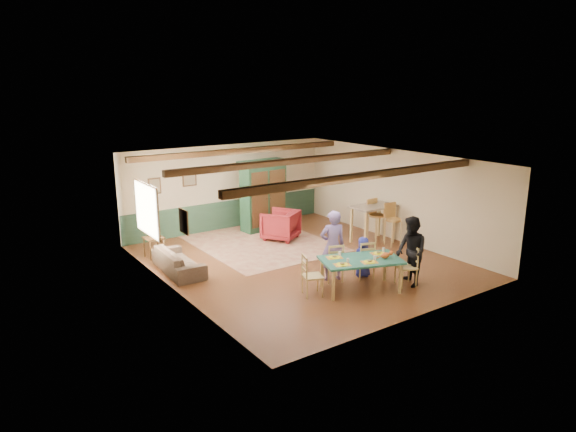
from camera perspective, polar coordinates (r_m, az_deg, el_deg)
floor at (r=13.57m, az=1.45°, el=-5.06°), size 8.00×8.00×0.00m
wall_back at (r=16.50m, az=-6.74°, el=3.23°), size 7.00×0.02×2.70m
wall_left at (r=11.53m, az=-12.71°, el=-1.91°), size 0.02×8.00×2.70m
wall_right at (r=15.45m, az=12.03°, el=2.25°), size 0.02×8.00×2.70m
ceiling at (r=12.92m, az=1.52°, el=6.30°), size 7.00×8.00×0.02m
wainscot_back at (r=16.68m, az=-6.62°, el=0.18°), size 6.95×0.03×0.90m
ceiling_beam_front at (r=11.18m, az=8.51°, el=4.42°), size 6.95×0.16×0.16m
ceiling_beam_mid at (r=13.25m, az=0.49°, el=6.12°), size 6.95×0.16×0.16m
ceiling_beam_back at (r=15.43m, az=-5.12°, el=7.24°), size 6.95×0.16×0.16m
window_left at (r=13.04m, az=-15.48°, el=0.71°), size 0.06×1.60×1.30m
picture_left_wall at (r=10.90m, az=-11.49°, el=-0.60°), size 0.04×0.42×0.52m
picture_back_a at (r=15.84m, az=-10.90°, el=4.25°), size 0.45×0.04×0.55m
picture_back_b at (r=15.46m, az=-14.60°, el=3.24°), size 0.38×0.04×0.48m
dining_table at (r=11.72m, az=8.05°, el=-6.48°), size 2.00×1.52×0.74m
dining_chair_far_left at (r=12.17m, az=5.06°, el=-5.10°), size 0.53×0.55×0.93m
dining_chair_far_right at (r=12.45m, az=8.47°, el=-4.75°), size 0.53×0.55×0.93m
dining_chair_end_left at (r=11.31m, az=2.75°, el=-6.59°), size 0.55×0.53×0.93m
dining_chair_end_right at (r=12.16m, az=13.01°, el=-5.45°), size 0.55×0.53×0.93m
person_man at (r=12.12m, az=4.97°, el=-3.28°), size 0.72×0.59×1.70m
person_woman at (r=12.09m, az=13.51°, el=-3.86°), size 0.84×0.95×1.62m
person_child at (r=12.51m, az=8.34°, el=-4.52°), size 0.56×0.46×0.99m
cat at (r=11.70m, az=10.76°, el=-4.25°), size 0.38×0.25×0.18m
place_setting_near_left at (r=11.17m, az=6.05°, el=-5.16°), size 0.47×0.41×0.11m
place_setting_near_center at (r=11.41m, az=9.06°, el=-4.85°), size 0.47×0.41×0.11m
place_setting_far_left at (r=11.61m, az=5.18°, el=-4.39°), size 0.47×0.41×0.11m
place_setting_far_right at (r=12.01m, az=10.05°, el=-3.91°), size 0.47×0.41×0.11m
area_rug at (r=15.07m, az=-2.88°, el=-3.04°), size 3.51×4.17×0.01m
armoire at (r=16.26m, az=-2.78°, el=2.31°), size 1.63×0.76×2.24m
armchair at (r=15.34m, az=-0.84°, el=-1.00°), size 1.33×1.34×0.89m
sofa at (r=13.04m, az=-12.07°, el=-4.90°), size 0.84×1.95×0.56m
end_table at (r=14.25m, az=-14.65°, el=-3.37°), size 0.50×0.50×0.57m
table_lamp at (r=14.09m, az=-14.79°, el=-1.25°), size 0.31×0.31×0.52m
counter_table at (r=15.30m, az=9.39°, el=-0.83°), size 1.34×0.81×1.10m
bar_stool_left at (r=15.38m, az=9.79°, el=-0.48°), size 0.47×0.51×1.25m
bar_stool_right at (r=15.05m, az=11.62°, el=-0.95°), size 0.49×0.53×1.22m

